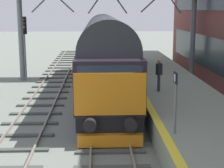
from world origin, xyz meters
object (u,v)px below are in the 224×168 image
(diesel_locomotive, at_px, (105,53))
(signal_post_far, at_px, (24,38))
(platform_number_sign, at_px, (176,93))
(waiting_passenger, at_px, (159,72))

(diesel_locomotive, bearing_deg, signal_post_far, 137.42)
(platform_number_sign, bearing_deg, signal_post_far, 116.62)
(signal_post_far, bearing_deg, platform_number_sign, -63.38)
(signal_post_far, distance_m, platform_number_sign, 17.70)
(diesel_locomotive, height_order, signal_post_far, diesel_locomotive)
(signal_post_far, xyz_separation_m, waiting_passenger, (8.46, -9.44, -0.96))
(signal_post_far, bearing_deg, diesel_locomotive, -42.58)
(signal_post_far, distance_m, waiting_passenger, 12.71)
(waiting_passenger, bearing_deg, signal_post_far, 57.34)
(signal_post_far, height_order, waiting_passenger, signal_post_far)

